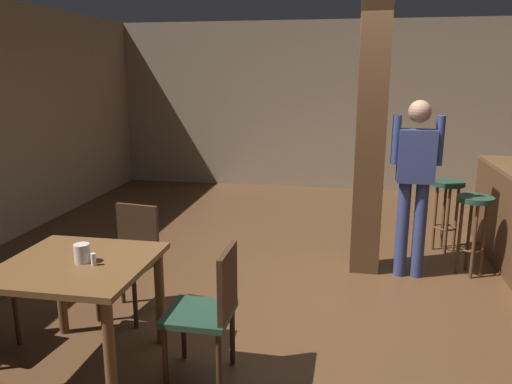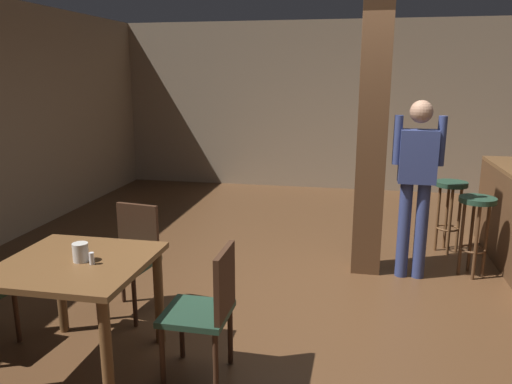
{
  "view_description": "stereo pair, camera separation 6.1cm",
  "coord_description": "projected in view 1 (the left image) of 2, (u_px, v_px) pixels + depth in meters",
  "views": [
    {
      "loc": [
        -0.02,
        -4.12,
        1.97
      ],
      "look_at": [
        -0.75,
        -0.1,
        0.98
      ],
      "focal_mm": 35.0,
      "sensor_mm": 36.0,
      "label": 1
    },
    {
      "loc": [
        0.04,
        -4.11,
        1.97
      ],
      "look_at": [
        -0.75,
        -0.1,
        0.98
      ],
      "focal_mm": 35.0,
      "sensor_mm": 36.0,
      "label": 2
    }
  ],
  "objects": [
    {
      "name": "chair_north",
      "position": [
        131.0,
        254.0,
        4.11
      ],
      "size": [
        0.48,
        0.48,
        0.89
      ],
      "color": "#1E3828",
      "rests_on": "ground_plane"
    },
    {
      "name": "salt_shaker",
      "position": [
        93.0,
        259.0,
        3.18
      ],
      "size": [
        0.03,
        0.03,
        0.08
      ],
      "primitive_type": "cylinder",
      "color": "silver",
      "rests_on": "dining_table"
    },
    {
      "name": "standing_person",
      "position": [
        415.0,
        177.0,
        4.72
      ],
      "size": [
        0.47,
        0.21,
        1.72
      ],
      "color": "navy",
      "rests_on": "ground_plane"
    },
    {
      "name": "ground_plane",
      "position": [
        342.0,
        301.0,
        4.4
      ],
      "size": [
        10.8,
        10.8,
        0.0
      ],
      "primitive_type": "plane",
      "color": "#4C301C"
    },
    {
      "name": "pillar",
      "position": [
        371.0,
        133.0,
        4.8
      ],
      "size": [
        0.28,
        0.28,
        2.8
      ],
      "primitive_type": "cube",
      "color": "#4C301C",
      "rests_on": "ground_plane"
    },
    {
      "name": "napkin_cup",
      "position": [
        82.0,
        253.0,
        3.22
      ],
      "size": [
        0.1,
        0.1,
        0.12
      ],
      "primitive_type": "cylinder",
      "color": "beige",
      "rests_on": "dining_table"
    },
    {
      "name": "dining_table",
      "position": [
        78.0,
        280.0,
        3.28
      ],
      "size": [
        0.94,
        0.94,
        0.77
      ],
      "color": "brown",
      "rests_on": "ground_plane"
    },
    {
      "name": "bar_stool_mid",
      "position": [
        447.0,
        199.0,
        5.52
      ],
      "size": [
        0.34,
        0.34,
        0.8
      ],
      "color": "#1E3828",
      "rests_on": "ground_plane"
    },
    {
      "name": "wall_back",
      "position": [
        349.0,
        107.0,
        8.37
      ],
      "size": [
        8.0,
        0.1,
        2.8
      ],
      "primitive_type": "cube",
      "color": "gray",
      "rests_on": "ground_plane"
    },
    {
      "name": "bar_stool_near",
      "position": [
        474.0,
        217.0,
        4.86
      ],
      "size": [
        0.35,
        0.35,
        0.8
      ],
      "color": "#1E3828",
      "rests_on": "ground_plane"
    },
    {
      "name": "chair_east",
      "position": [
        210.0,
        307.0,
        3.19
      ],
      "size": [
        0.43,
        0.43,
        0.89
      ],
      "color": "#1E3828",
      "rests_on": "ground_plane"
    }
  ]
}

